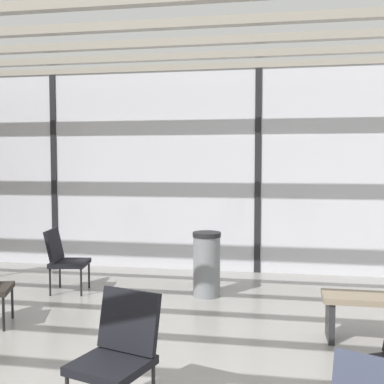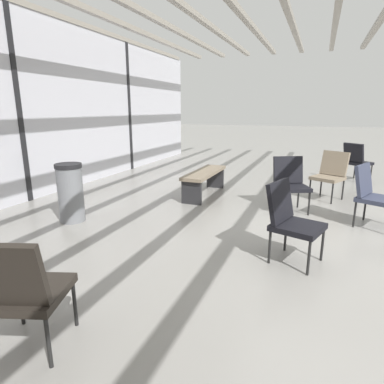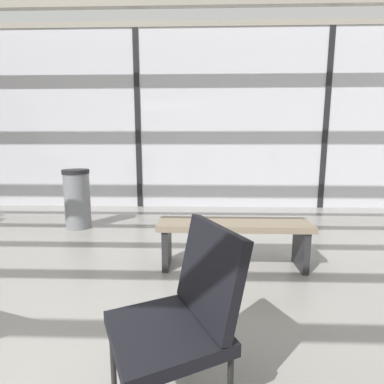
# 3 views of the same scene
# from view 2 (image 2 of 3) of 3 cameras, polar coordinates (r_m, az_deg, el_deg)

# --- Properties ---
(ground_plane) EXTENTS (60.00, 60.00, 0.00)m
(ground_plane) POSITION_cam_2_polar(r_m,az_deg,el_deg) (4.54, 24.40, -7.82)
(ground_plane) COLOR gray
(glass_curtain_wall) EXTENTS (14.00, 0.08, 3.28)m
(glass_curtain_wall) POSITION_cam_2_polar(r_m,az_deg,el_deg) (6.44, -28.45, 12.91)
(glass_curtain_wall) COLOR silver
(glass_curtain_wall) RESTS_ON ground
(window_mullion_1) EXTENTS (0.10, 0.12, 3.28)m
(window_mullion_1) POSITION_cam_2_polar(r_m,az_deg,el_deg) (6.44, -28.45, 12.91)
(window_mullion_1) COLOR black
(window_mullion_1) RESTS_ON ground
(window_mullion_2) EXTENTS (0.10, 0.12, 3.28)m
(window_mullion_2) POSITION_cam_2_polar(r_m,az_deg,el_deg) (9.12, -11.20, 14.25)
(window_mullion_2) COLOR black
(window_mullion_2) RESTS_ON ground
(lounge_chair_0) EXTENTS (0.68, 0.66, 0.87)m
(lounge_chair_0) POSITION_cam_2_polar(r_m,az_deg,el_deg) (5.48, 16.90, 1.93)
(lounge_chair_0) COLOR black
(lounge_chair_0) RESTS_ON ground
(lounge_chair_1) EXTENTS (0.69, 0.67, 0.87)m
(lounge_chair_1) POSITION_cam_2_polar(r_m,az_deg,el_deg) (6.44, 23.17, 3.18)
(lounge_chair_1) COLOR #7F705B
(lounge_chair_1) RESTS_ON ground
(lounge_chair_2) EXTENTS (0.65, 0.62, 0.87)m
(lounge_chair_2) POSITION_cam_2_polar(r_m,az_deg,el_deg) (2.45, -27.97, -14.65)
(lounge_chair_2) COLOR #28231E
(lounge_chair_2) RESTS_ON ground
(lounge_chair_3) EXTENTS (0.62, 0.65, 0.87)m
(lounge_chair_3) POSITION_cam_2_polar(r_m,az_deg,el_deg) (3.63, 16.93, -4.24)
(lounge_chair_3) COLOR black
(lounge_chair_3) RESTS_ON ground
(lounge_chair_4) EXTENTS (0.71, 0.71, 0.87)m
(lounge_chair_4) POSITION_cam_2_polar(r_m,az_deg,el_deg) (8.40, 26.93, 5.14)
(lounge_chair_4) COLOR black
(lounge_chair_4) RESTS_ON ground
(lounge_chair_6) EXTENTS (0.65, 0.67, 0.87)m
(lounge_chair_6) POSITION_cam_2_polar(r_m,az_deg,el_deg) (5.17, 29.09, -0.00)
(lounge_chair_6) COLOR #33384C
(lounge_chair_6) RESTS_ON ground
(waiting_bench) EXTENTS (1.50, 0.41, 0.47)m
(waiting_bench) POSITION_cam_2_polar(r_m,az_deg,el_deg) (6.21, 2.24, 2.72)
(waiting_bench) COLOR #7F705B
(waiting_bench) RESTS_ON ground
(trash_bin) EXTENTS (0.38, 0.38, 0.86)m
(trash_bin) POSITION_cam_2_polar(r_m,az_deg,el_deg) (5.05, -20.58, -0.10)
(trash_bin) COLOR slate
(trash_bin) RESTS_ON ground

